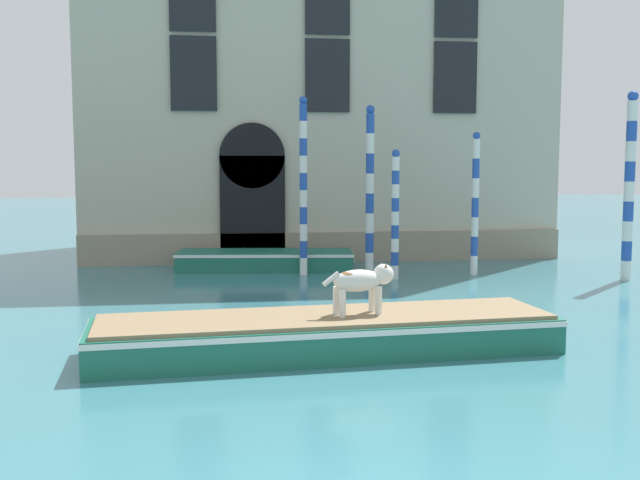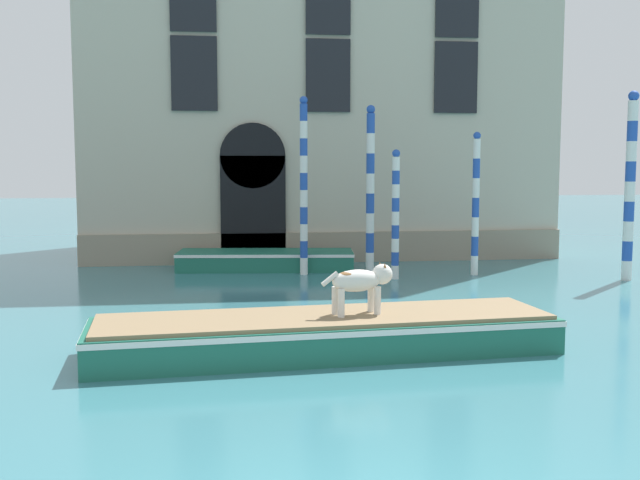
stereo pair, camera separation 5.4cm
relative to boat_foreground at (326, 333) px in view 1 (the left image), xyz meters
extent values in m
cube|color=#BCB29E|center=(1.52, 13.52, 5.86)|extent=(14.24, 6.00, 12.35)
cube|color=gray|center=(1.52, 10.47, 0.13)|extent=(14.24, 0.16, 0.89)
cube|color=black|center=(-0.66, 10.46, 1.24)|extent=(1.87, 0.14, 3.12)
cylinder|color=black|center=(-0.66, 10.46, 2.80)|extent=(1.87, 0.14, 1.87)
cube|color=black|center=(-2.28, 10.48, 5.10)|extent=(1.29, 0.10, 2.07)
cube|color=black|center=(1.52, 10.48, 5.10)|extent=(1.29, 0.10, 2.07)
cube|color=black|center=(5.32, 10.48, 5.10)|extent=(1.29, 0.10, 2.07)
cube|color=black|center=(5.32, 10.48, 7.28)|extent=(1.29, 0.10, 2.07)
cube|color=#1E6651|center=(0.00, 0.00, -0.05)|extent=(7.20, 2.32, 0.53)
cube|color=white|center=(0.00, 0.00, 0.16)|extent=(7.24, 2.35, 0.08)
cube|color=#8C7251|center=(0.00, 0.00, 0.25)|extent=(6.98, 2.16, 0.06)
cylinder|color=silver|center=(0.75, 0.17, 0.49)|extent=(0.11, 0.11, 0.43)
cylinder|color=silver|center=(0.80, -0.06, 0.49)|extent=(0.11, 0.11, 0.43)
cylinder|color=silver|center=(0.16, 0.03, 0.49)|extent=(0.11, 0.11, 0.43)
cylinder|color=silver|center=(0.22, -0.20, 0.49)|extent=(0.11, 0.11, 0.43)
ellipsoid|color=silver|center=(0.48, -0.02, 0.80)|extent=(0.85, 0.52, 0.34)
ellipsoid|color=brown|center=(0.37, -0.05, 0.89)|extent=(0.40, 0.31, 0.12)
sphere|color=silver|center=(0.91, 0.09, 0.87)|extent=(0.32, 0.32, 0.32)
cone|color=brown|center=(0.89, 0.17, 0.99)|extent=(0.10, 0.10, 0.13)
cone|color=brown|center=(0.93, 0.00, 0.99)|extent=(0.10, 0.10, 0.13)
cylinder|color=silver|center=(0.06, -0.12, 0.85)|extent=(0.29, 0.14, 0.23)
cube|color=#1E6651|center=(-0.38, 9.18, -0.06)|extent=(4.87, 1.96, 0.51)
cube|color=white|center=(-0.38, 9.18, 0.14)|extent=(4.91, 1.99, 0.08)
cube|color=#8C7251|center=(-0.38, 9.18, -0.08)|extent=(2.71, 1.37, 0.46)
cylinder|color=white|center=(2.36, 8.36, -0.05)|extent=(0.22, 0.22, 0.53)
cylinder|color=#234CAD|center=(2.36, 8.36, 0.47)|extent=(0.22, 0.22, 0.53)
cylinder|color=white|center=(2.36, 8.36, 1.00)|extent=(0.22, 0.22, 0.53)
cylinder|color=#234CAD|center=(2.36, 8.36, 1.53)|extent=(0.22, 0.22, 0.53)
cylinder|color=white|center=(2.36, 8.36, 2.05)|extent=(0.22, 0.22, 0.53)
cylinder|color=#234CAD|center=(2.36, 8.36, 2.58)|extent=(0.22, 0.22, 0.53)
cylinder|color=white|center=(2.36, 8.36, 3.11)|extent=(0.22, 0.22, 0.53)
cylinder|color=#234CAD|center=(2.36, 8.36, 3.63)|extent=(0.22, 0.22, 0.53)
sphere|color=#234CAD|center=(2.36, 8.36, 3.99)|extent=(0.23, 0.23, 0.23)
cylinder|color=white|center=(8.42, 6.14, -0.07)|extent=(0.25, 0.25, 0.49)
cylinder|color=#234CAD|center=(8.42, 6.14, 0.42)|extent=(0.25, 0.25, 0.49)
cylinder|color=white|center=(8.42, 6.14, 0.91)|extent=(0.25, 0.25, 0.49)
cylinder|color=#234CAD|center=(8.42, 6.14, 1.40)|extent=(0.25, 0.25, 0.49)
cylinder|color=white|center=(8.42, 6.14, 1.89)|extent=(0.25, 0.25, 0.49)
cylinder|color=#234CAD|center=(8.42, 6.14, 2.39)|extent=(0.25, 0.25, 0.49)
cylinder|color=white|center=(8.42, 6.14, 2.88)|extent=(0.25, 0.25, 0.49)
cylinder|color=#234CAD|center=(8.42, 6.14, 3.37)|extent=(0.25, 0.25, 0.49)
cylinder|color=white|center=(8.42, 6.14, 3.86)|extent=(0.25, 0.25, 0.49)
sphere|color=#234CAD|center=(8.42, 6.14, 4.22)|extent=(0.26, 0.26, 0.26)
cylinder|color=white|center=(2.76, 7.11, -0.15)|extent=(0.19, 0.19, 0.34)
cylinder|color=#234CAD|center=(2.76, 7.11, 0.19)|extent=(0.19, 0.19, 0.34)
cylinder|color=white|center=(2.76, 7.11, 0.54)|extent=(0.19, 0.19, 0.34)
cylinder|color=#234CAD|center=(2.76, 7.11, 0.88)|extent=(0.19, 0.19, 0.34)
cylinder|color=white|center=(2.76, 7.11, 1.22)|extent=(0.19, 0.19, 0.34)
cylinder|color=#234CAD|center=(2.76, 7.11, 1.56)|extent=(0.19, 0.19, 0.34)
cylinder|color=white|center=(2.76, 7.11, 1.90)|extent=(0.19, 0.19, 0.34)
cylinder|color=#234CAD|center=(2.76, 7.11, 2.24)|extent=(0.19, 0.19, 0.34)
cylinder|color=white|center=(2.76, 7.11, 2.58)|extent=(0.19, 0.19, 0.34)
sphere|color=#234CAD|center=(2.76, 7.11, 2.83)|extent=(0.20, 0.20, 0.20)
cylinder|color=white|center=(4.96, 7.50, -0.06)|extent=(0.18, 0.18, 0.50)
cylinder|color=#234CAD|center=(4.96, 7.50, 0.44)|extent=(0.18, 0.18, 0.50)
cylinder|color=white|center=(4.96, 7.50, 0.94)|extent=(0.18, 0.18, 0.50)
cylinder|color=#234CAD|center=(4.96, 7.50, 1.45)|extent=(0.18, 0.18, 0.50)
cylinder|color=white|center=(4.96, 7.50, 1.95)|extent=(0.18, 0.18, 0.50)
cylinder|color=#234CAD|center=(4.96, 7.50, 2.46)|extent=(0.18, 0.18, 0.50)
cylinder|color=white|center=(4.96, 7.50, 2.96)|extent=(0.18, 0.18, 0.50)
sphere|color=#234CAD|center=(4.96, 7.50, 3.29)|extent=(0.19, 0.19, 0.19)
cylinder|color=white|center=(0.56, 8.15, -0.09)|extent=(0.20, 0.20, 0.44)
cylinder|color=#234CAD|center=(0.56, 8.15, 0.35)|extent=(0.20, 0.20, 0.44)
cylinder|color=white|center=(0.56, 8.15, 0.79)|extent=(0.20, 0.20, 0.44)
cylinder|color=#234CAD|center=(0.56, 8.15, 1.23)|extent=(0.20, 0.20, 0.44)
cylinder|color=white|center=(0.56, 8.15, 1.68)|extent=(0.20, 0.20, 0.44)
cylinder|color=#234CAD|center=(0.56, 8.15, 2.12)|extent=(0.20, 0.20, 0.44)
cylinder|color=white|center=(0.56, 8.15, 2.56)|extent=(0.20, 0.20, 0.44)
cylinder|color=#234CAD|center=(0.56, 8.15, 3.00)|extent=(0.20, 0.20, 0.44)
cylinder|color=white|center=(0.56, 8.15, 3.44)|extent=(0.20, 0.20, 0.44)
cylinder|color=#234CAD|center=(0.56, 8.15, 3.89)|extent=(0.20, 0.20, 0.44)
sphere|color=#234CAD|center=(0.56, 8.15, 4.20)|extent=(0.21, 0.21, 0.21)
camera|label=1|loc=(-1.58, -11.14, 2.58)|focal=42.00mm
camera|label=2|loc=(-1.53, -11.15, 2.58)|focal=42.00mm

